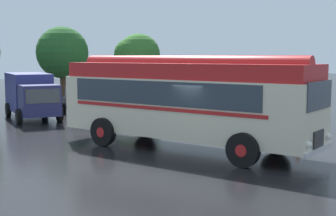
{
  "coord_description": "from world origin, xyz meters",
  "views": [
    {
      "loc": [
        -7.66,
        -14.78,
        3.46
      ],
      "look_at": [
        -0.31,
        2.29,
        1.4
      ],
      "focal_mm": 50.0,
      "sensor_mm": 36.0,
      "label": 1
    }
  ],
  "objects_px": {
    "vintage_bus": "(184,99)",
    "car_mid_left": "(124,99)",
    "car_near_left": "(83,101)",
    "traffic_cone": "(298,140)",
    "box_van": "(31,94)"
  },
  "relations": [
    {
      "from": "box_van",
      "to": "traffic_cone",
      "type": "bearing_deg",
      "value": -57.05
    },
    {
      "from": "vintage_bus",
      "to": "box_van",
      "type": "relative_size",
      "value": 1.69
    },
    {
      "from": "vintage_bus",
      "to": "car_mid_left",
      "type": "bearing_deg",
      "value": 82.74
    },
    {
      "from": "vintage_bus",
      "to": "box_van",
      "type": "xyz_separation_m",
      "value": [
        -4.11,
        11.29,
        -0.53
      ]
    },
    {
      "from": "car_near_left",
      "to": "traffic_cone",
      "type": "relative_size",
      "value": 7.79
    },
    {
      "from": "box_van",
      "to": "vintage_bus",
      "type": "bearing_deg",
      "value": -70.0
    },
    {
      "from": "vintage_bus",
      "to": "box_van",
      "type": "height_order",
      "value": "vintage_bus"
    },
    {
      "from": "car_mid_left",
      "to": "box_van",
      "type": "xyz_separation_m",
      "value": [
        -5.63,
        -0.61,
        0.52
      ]
    },
    {
      "from": "car_mid_left",
      "to": "traffic_cone",
      "type": "height_order",
      "value": "car_mid_left"
    },
    {
      "from": "car_near_left",
      "to": "car_mid_left",
      "type": "xyz_separation_m",
      "value": [
        2.67,
        0.36,
        0.0
      ]
    },
    {
      "from": "car_mid_left",
      "to": "box_van",
      "type": "bearing_deg",
      "value": -173.85
    },
    {
      "from": "box_van",
      "to": "traffic_cone",
      "type": "relative_size",
      "value": 10.69
    },
    {
      "from": "vintage_bus",
      "to": "box_van",
      "type": "bearing_deg",
      "value": 110.0
    },
    {
      "from": "car_near_left",
      "to": "car_mid_left",
      "type": "bearing_deg",
      "value": 7.74
    },
    {
      "from": "vintage_bus",
      "to": "traffic_cone",
      "type": "relative_size",
      "value": 18.03
    }
  ]
}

